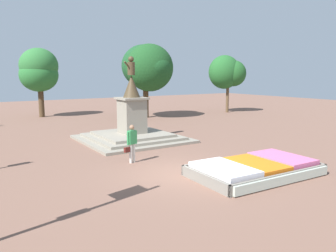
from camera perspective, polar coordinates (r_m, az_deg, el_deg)
The scene contains 7 objects.
ground_plane at distance 13.43m, azimuth 2.63°, elevation -8.26°, with size 87.29×87.29×0.00m, color brown.
flower_planter at distance 13.59m, azimuth 15.02°, elevation -7.20°, with size 5.23×3.19×0.57m.
statue_monument at distance 20.06m, azimuth -6.26°, elevation -0.16°, with size 5.90×5.90×5.05m.
pedestrian_with_handbag at distance 14.85m, azimuth -6.33°, elevation -2.69°, with size 0.72×0.30×1.75m.
park_tree_far_left at distance 30.45m, azimuth -3.50°, elevation 10.18°, with size 4.50×5.17×6.78m.
park_tree_behind_statue at distance 35.56m, azimuth 10.15°, elevation 9.25°, with size 3.92×3.33×6.03m.
park_tree_far_right at distance 33.32m, azimuth -21.56°, elevation 8.97°, with size 3.56×3.41×6.46m.
Camera 1 is at (-7.52, -10.40, 3.95)m, focal length 35.00 mm.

